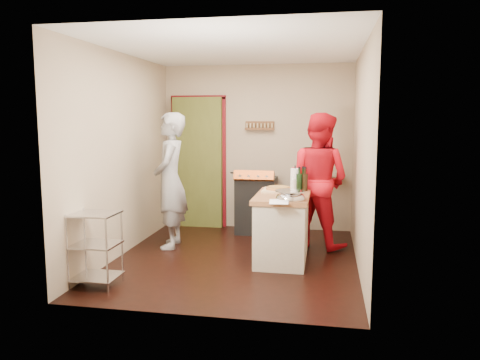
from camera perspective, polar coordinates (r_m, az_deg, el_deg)
name	(u,v)px	position (r m, az deg, el deg)	size (l,w,h in m)	color
floor	(236,259)	(6.01, -0.52, -9.58)	(3.50, 3.50, 0.00)	black
back_wall	(218,157)	(7.65, -2.68, 2.77)	(3.00, 0.44, 2.60)	tan
left_wall	(122,155)	(6.23, -14.22, 2.98)	(0.04, 3.50, 2.60)	tan
right_wall	(361,159)	(5.67, 14.52, 2.54)	(0.04, 3.50, 2.60)	tan
ceiling	(235,47)	(5.80, -0.55, 15.86)	(3.00, 3.50, 0.02)	white
stove	(256,204)	(7.26, 2.01, -2.92)	(0.60, 0.63, 1.00)	black
wire_shelving	(95,245)	(5.21, -17.25, -7.63)	(0.48, 0.40, 0.80)	silver
island	(283,225)	(5.89, 5.23, -5.47)	(0.65, 1.25, 1.15)	beige
person_stripe	(170,181)	(6.45, -8.49, -0.08)	(0.67, 0.44, 1.85)	silver
person_red	(318,180)	(6.53, 9.54, -0.02)	(0.90, 0.70, 1.84)	red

